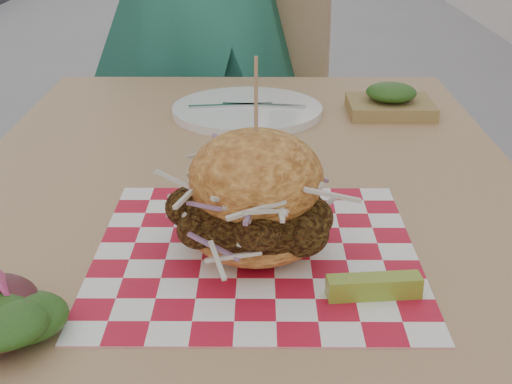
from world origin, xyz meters
TOP-DOWN VIEW (x-y plane):
  - patio_table at (0.07, 0.19)m, footprint 0.80×1.20m
  - patio_chair at (0.10, 1.11)m, footprint 0.54×0.54m
  - paper_liner at (0.09, 0.01)m, footprint 0.36×0.36m
  - sandwich at (0.09, 0.01)m, footprint 0.20×0.20m
  - pickle_spear at (0.21, -0.09)m, footprint 0.10×0.03m
  - place_setting at (0.07, 0.53)m, footprint 0.27×0.27m
  - kraft_tray at (0.33, 0.53)m, footprint 0.15×0.12m

SIDE VIEW (x-z plane):
  - patio_chair at x=0.10m, z-range 0.08..1.03m
  - patio_table at x=0.07m, z-range 0.30..1.05m
  - paper_liner at x=0.09m, z-range 0.75..0.75m
  - place_setting at x=0.07m, z-range 0.75..0.77m
  - pickle_spear at x=0.21m, z-range 0.75..0.77m
  - kraft_tray at x=0.33m, z-range 0.74..0.80m
  - sandwich at x=0.09m, z-range 0.70..0.92m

